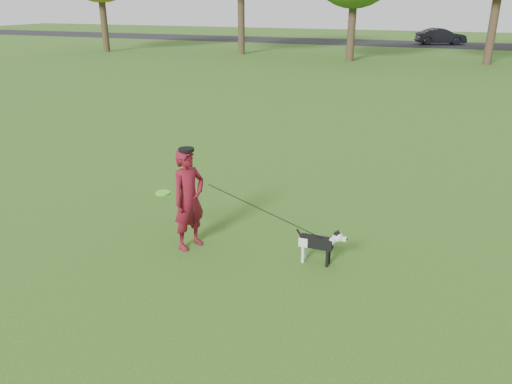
% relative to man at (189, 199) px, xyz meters
% --- Properties ---
extents(ground, '(120.00, 120.00, 0.00)m').
position_rel_man_xyz_m(ground, '(1.40, 0.58, -0.80)').
color(ground, '#285116').
rests_on(ground, ground).
extents(road, '(120.00, 7.00, 0.02)m').
position_rel_man_xyz_m(road, '(1.40, 40.58, -0.79)').
color(road, black).
rests_on(road, ground).
extents(man, '(0.57, 0.68, 1.60)m').
position_rel_man_xyz_m(man, '(0.00, 0.00, 0.00)').
color(man, maroon).
rests_on(man, ground).
extents(dog, '(0.77, 0.15, 0.58)m').
position_rel_man_xyz_m(dog, '(2.03, 0.18, -0.44)').
color(dog, black).
rests_on(dog, ground).
extents(car_mid, '(4.29, 2.64, 1.33)m').
position_rel_man_xyz_m(car_mid, '(2.28, 40.58, -0.11)').
color(car_mid, black).
rests_on(car_mid, road).
extents(man_held_items, '(2.66, 0.38, 1.22)m').
position_rel_man_xyz_m(man_held_items, '(1.24, 0.06, -0.04)').
color(man_held_items, '#4FDD1C').
rests_on(man_held_items, ground).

